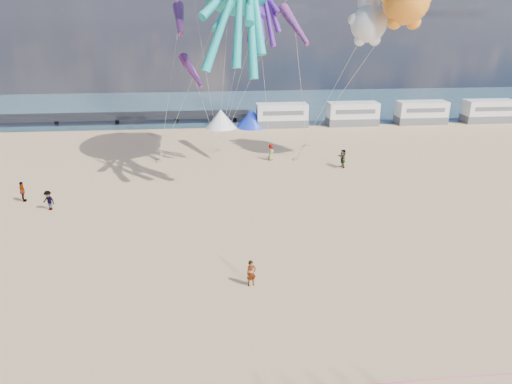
% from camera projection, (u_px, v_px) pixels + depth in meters
% --- Properties ---
extents(ground, '(120.00, 120.00, 0.00)m').
position_uv_depth(ground, '(281.00, 313.00, 22.68)').
color(ground, '#D7AD7C').
rests_on(ground, ground).
extents(water, '(120.00, 120.00, 0.00)m').
position_uv_depth(water, '(231.00, 106.00, 73.65)').
color(water, '#325160').
rests_on(water, ground).
extents(pier, '(60.00, 3.00, 0.50)m').
position_uv_depth(pier, '(24.00, 118.00, 60.59)').
color(pier, black).
rests_on(pier, ground).
extents(motorhome_0, '(6.60, 2.50, 3.00)m').
position_uv_depth(motorhome_0, '(282.00, 115.00, 59.74)').
color(motorhome_0, silver).
rests_on(motorhome_0, ground).
extents(motorhome_1, '(6.60, 2.50, 3.00)m').
position_uv_depth(motorhome_1, '(353.00, 114.00, 60.59)').
color(motorhome_1, silver).
rests_on(motorhome_1, ground).
extents(motorhome_2, '(6.60, 2.50, 3.00)m').
position_uv_depth(motorhome_2, '(421.00, 112.00, 61.44)').
color(motorhome_2, silver).
rests_on(motorhome_2, ground).
extents(motorhome_3, '(6.60, 2.50, 3.00)m').
position_uv_depth(motorhome_3, '(488.00, 111.00, 62.29)').
color(motorhome_3, silver).
rests_on(motorhome_3, ground).
extents(tent_white, '(4.00, 4.00, 2.40)m').
position_uv_depth(tent_white, '(221.00, 119.00, 59.14)').
color(tent_white, white).
rests_on(tent_white, ground).
extents(tent_blue, '(4.00, 4.00, 2.40)m').
position_uv_depth(tent_blue, '(251.00, 118.00, 59.49)').
color(tent_blue, '#1933CC').
rests_on(tent_blue, ground).
extents(standing_person, '(0.64, 0.52, 1.51)m').
position_uv_depth(standing_person, '(251.00, 273.00, 24.73)').
color(standing_person, tan).
rests_on(standing_person, ground).
extents(beachgoer_0, '(0.44, 0.63, 1.65)m').
position_uv_depth(beachgoer_0, '(271.00, 152.00, 46.19)').
color(beachgoer_0, '#7F6659').
rests_on(beachgoer_0, ground).
extents(beachgoer_2, '(0.93, 0.85, 1.55)m').
position_uv_depth(beachgoer_2, '(49.00, 200.00, 34.34)').
color(beachgoer_2, '#7F6659').
rests_on(beachgoer_2, ground).
extents(beachgoer_3, '(0.88, 1.19, 1.64)m').
position_uv_depth(beachgoer_3, '(23.00, 192.00, 35.92)').
color(beachgoer_3, '#7F6659').
rests_on(beachgoer_3, ground).
extents(beachgoer_4, '(0.53, 1.09, 1.79)m').
position_uv_depth(beachgoer_4, '(343.00, 158.00, 43.92)').
color(beachgoer_4, '#7F6659').
rests_on(beachgoer_4, ground).
extents(sandbag_a, '(0.50, 0.35, 0.22)m').
position_uv_depth(sandbag_a, '(160.00, 161.00, 45.63)').
color(sandbag_a, gray).
rests_on(sandbag_a, ground).
extents(sandbag_b, '(0.50, 0.35, 0.22)m').
position_uv_depth(sandbag_b, '(271.00, 156.00, 47.20)').
color(sandbag_b, gray).
rests_on(sandbag_b, ground).
extents(sandbag_c, '(0.50, 0.35, 0.22)m').
position_uv_depth(sandbag_c, '(296.00, 159.00, 46.35)').
color(sandbag_c, gray).
rests_on(sandbag_c, ground).
extents(sandbag_d, '(0.50, 0.35, 0.22)m').
position_uv_depth(sandbag_d, '(307.00, 145.00, 51.20)').
color(sandbag_d, gray).
rests_on(sandbag_d, ground).
extents(sandbag_e, '(0.50, 0.35, 0.22)m').
position_uv_depth(sandbag_e, '(219.00, 150.00, 49.35)').
color(sandbag_e, gray).
rests_on(sandbag_e, ground).
extents(kite_panda, '(4.61, 4.42, 5.73)m').
position_uv_depth(kite_panda, '(369.00, 24.00, 42.09)').
color(kite_panda, silver).
extents(kite_teddy_orange, '(5.16, 4.89, 6.83)m').
position_uv_depth(kite_teddy_orange, '(406.00, 1.00, 39.08)').
color(kite_teddy_orange, orange).
extents(windsock_left, '(1.61, 7.04, 6.98)m').
position_uv_depth(windsock_left, '(179.00, 20.00, 41.97)').
color(windsock_left, red).
extents(windsock_mid, '(2.30, 6.82, 6.76)m').
position_uv_depth(windsock_mid, '(295.00, 25.00, 40.47)').
color(windsock_mid, red).
extents(windsock_right, '(2.65, 4.41, 4.43)m').
position_uv_depth(windsock_right, '(192.00, 71.00, 38.99)').
color(windsock_right, red).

